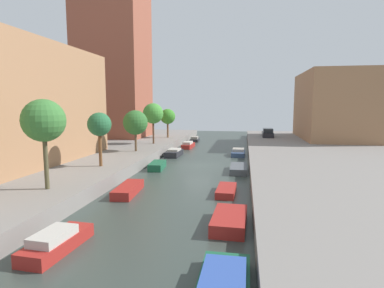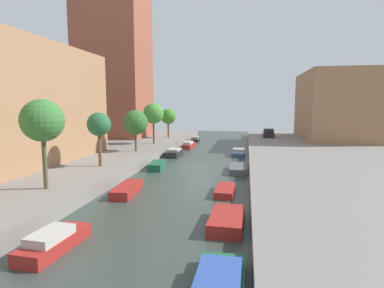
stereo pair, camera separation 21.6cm
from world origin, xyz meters
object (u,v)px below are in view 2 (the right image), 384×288
(moored_boat_right_1, at_px, (227,220))
(street_tree_4, at_px, (168,117))
(moored_boat_left_4, at_px, (189,145))
(street_tree_2, at_px, (135,123))
(street_tree_3, at_px, (153,114))
(moored_boat_left_0, at_px, (54,241))
(moored_boat_right_3, at_px, (238,169))
(street_tree_1, at_px, (99,125))
(moored_boat_left_1, at_px, (127,189))
(moored_boat_left_2, at_px, (157,166))
(parked_car, at_px, (268,133))
(moored_boat_left_5, at_px, (195,139))
(apartment_tower_far, at_px, (114,53))
(low_block_right, at_px, (337,106))
(moored_boat_right_4, at_px, (238,153))
(moored_boat_left_3, at_px, (174,153))
(moored_boat_right_2, at_px, (225,191))
(street_tree_0, at_px, (42,121))

(moored_boat_right_1, bearing_deg, street_tree_4, 108.96)
(street_tree_4, relative_size, moored_boat_left_4, 1.12)
(street_tree_2, relative_size, street_tree_3, 0.85)
(moored_boat_left_0, height_order, moored_boat_right_3, moored_boat_left_0)
(street_tree_1, height_order, street_tree_4, street_tree_1)
(street_tree_2, bearing_deg, moored_boat_left_1, -72.88)
(moored_boat_left_2, bearing_deg, moored_boat_left_4, 88.85)
(parked_car, height_order, moored_boat_left_4, parked_car)
(moored_boat_left_5, bearing_deg, apartment_tower_far, -162.39)
(low_block_right, xyz_separation_m, moored_boat_left_0, (-21.22, -38.94, -5.56))
(moored_boat_left_2, bearing_deg, street_tree_3, 108.00)
(street_tree_4, xyz_separation_m, moored_boat_left_0, (4.11, -36.33, -3.86))
(moored_boat_left_0, height_order, moored_boat_left_1, moored_boat_left_0)
(moored_boat_left_0, bearing_deg, moored_boat_right_4, 75.12)
(apartment_tower_far, xyz_separation_m, moored_boat_left_3, (12.24, -11.46, -13.78))
(parked_car, distance_m, moored_boat_left_4, 13.89)
(apartment_tower_far, bearing_deg, moored_boat_right_4, -26.58)
(street_tree_2, xyz_separation_m, moored_boat_left_0, (4.11, -21.55, -3.75))
(street_tree_3, bearing_deg, moored_boat_right_2, -60.35)
(low_block_right, distance_m, moored_boat_right_1, 38.24)
(street_tree_1, distance_m, street_tree_3, 15.58)
(street_tree_0, height_order, street_tree_1, street_tree_0)
(moored_boat_left_5, bearing_deg, moored_boat_left_0, -89.34)
(moored_boat_left_3, relative_size, moored_boat_left_5, 1.08)
(street_tree_1, xyz_separation_m, street_tree_3, (0.00, 15.57, 0.49))
(moored_boat_left_2, bearing_deg, moored_boat_left_3, 90.67)
(parked_car, xyz_separation_m, moored_boat_right_3, (-4.13, -22.70, -1.29))
(street_tree_1, height_order, moored_boat_left_2, street_tree_1)
(street_tree_1, height_order, moored_boat_right_2, street_tree_1)
(moored_boat_left_5, distance_m, moored_boat_right_1, 37.11)
(moored_boat_left_0, bearing_deg, parked_car, 74.07)
(street_tree_1, distance_m, moored_boat_right_3, 12.83)
(street_tree_1, xyz_separation_m, moored_boat_left_3, (3.57, 11.99, -4.06))
(moored_boat_left_4, bearing_deg, moored_boat_right_1, -75.77)
(street_tree_2, bearing_deg, moored_boat_left_4, 69.59)
(apartment_tower_far, height_order, street_tree_1, apartment_tower_far)
(moored_boat_left_3, distance_m, moored_boat_right_1, 22.30)
(street_tree_3, distance_m, moored_boat_left_1, 20.69)
(apartment_tower_far, height_order, moored_boat_right_2, apartment_tower_far)
(street_tree_1, bearing_deg, moored_boat_left_1, -46.60)
(low_block_right, bearing_deg, moored_boat_left_4, -162.49)
(apartment_tower_far, relative_size, moored_boat_left_1, 6.82)
(moored_boat_left_2, bearing_deg, street_tree_4, 100.81)
(apartment_tower_far, relative_size, low_block_right, 1.67)
(street_tree_0, bearing_deg, street_tree_2, 90.00)
(street_tree_2, relative_size, moored_boat_right_1, 1.29)
(street_tree_4, relative_size, moored_boat_right_1, 1.28)
(street_tree_3, height_order, moored_boat_left_2, street_tree_3)
(street_tree_1, xyz_separation_m, moored_boat_left_5, (3.65, 27.36, -4.10))
(street_tree_2, bearing_deg, low_block_right, 34.47)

